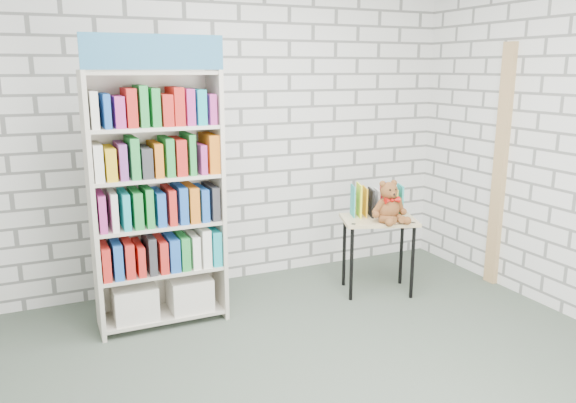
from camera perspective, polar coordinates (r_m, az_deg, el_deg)
name	(u,v)px	position (r m, az deg, el deg)	size (l,w,h in m)	color
ground	(321,391)	(3.55, 3.39, -18.68)	(4.50, 4.50, 0.00)	#434F43
room_shell	(326,88)	(3.01, 3.87, 11.43)	(4.52, 4.02, 2.81)	silver
bookshelf	(157,199)	(4.19, -13.17, 0.26)	(0.94, 0.36, 2.11)	beige
display_table	(378,229)	(4.81, 9.17, -2.76)	(0.71, 0.60, 0.65)	tan
table_books	(377,201)	(4.85, 8.99, 0.04)	(0.46, 0.32, 0.25)	teal
teddy_bear	(389,205)	(4.68, 10.25, -0.37)	(0.32, 0.29, 0.34)	brown
door_trim	(500,167)	(5.20, 20.73, 3.26)	(0.05, 0.12, 2.10)	tan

